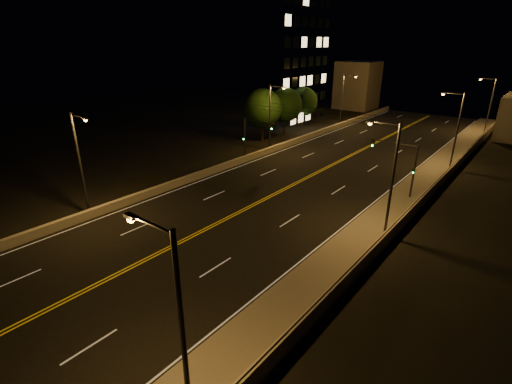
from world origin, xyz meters
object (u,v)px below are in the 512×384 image
Objects in this scene: streetlight_0 at (177,325)px; traffic_signal_left at (251,134)px; streetlight_3 at (489,102)px; streetlight_4 at (81,159)px; streetlight_2 at (455,126)px; streetlight_5 at (272,113)px; tree_2 at (303,102)px; tree_0 at (262,108)px; traffic_signal_right at (403,163)px; tree_1 at (285,105)px; building_tower at (251,51)px; streetlight_1 at (390,173)px; streetlight_6 at (344,96)px.

traffic_signal_left is at bearing 125.05° from streetlight_0.
streetlight_3 and streetlight_4 have the same top height.
streetlight_2 is 22.40m from streetlight_5.
streetlight_0 and streetlight_5 have the same top height.
streetlight_5 is 1.29× the size of tree_2.
streetlight_5 is at bearing -39.05° from tree_0.
streetlight_0 reaches higher than traffic_signal_right.
streetlight_3 is at bearing 37.55° from tree_1.
building_tower is (-37.59, 8.98, 7.47)m from streetlight_2.
streetlight_3 is (0.00, 64.41, 0.00)m from streetlight_0.
streetlight_4 is 26.80m from streetlight_5.
streetlight_1 reaches higher than traffic_signal_left.
streetlight_0 is 1.00× the size of streetlight_6.
streetlight_1 is 1.00× the size of streetlight_2.
streetlight_6 is at bearing 144.73° from streetlight_2.
streetlight_3 is at bearing 45.80° from tree_0.
streetlight_4 is 43.65m from tree_2.
streetlight_2 is 1.00× the size of streetlight_3.
streetlight_4 reaches higher than tree_2.
tree_0 reaches higher than tree_1.
building_tower reaches higher than tree_2.
streetlight_4 is 36.91m from tree_1.
tree_0 is (-25.62, 38.07, -0.19)m from streetlight_0.
building_tower is at bearing 166.56° from streetlight_2.
streetlight_6 is (-21.43, 15.16, 0.00)m from streetlight_2.
streetlight_0 is 1.13× the size of tree_0.
streetlight_4 is at bearing -122.77° from streetlight_2.
streetlight_4 is 1.00× the size of streetlight_5.
traffic_signal_right is (-1.59, -35.56, -1.65)m from streetlight_3.
streetlight_2 and streetlight_4 have the same top height.
streetlight_0 reaches higher than traffic_signal_left.
tree_2 is (-5.24, 43.33, -0.81)m from streetlight_4.
tree_0 is at bearing 140.95° from streetlight_5.
streetlight_2 and streetlight_6 have the same top height.
building_tower is (-16.15, 15.49, 7.47)m from streetlight_5.
traffic_signal_right is 33.61m from tree_2.
streetlight_1 is at bearing -49.28° from tree_2.
tree_1 is (-25.88, -19.89, -0.48)m from streetlight_3.
streetlight_4 is (-21.43, -12.34, 0.00)m from streetlight_1.
tree_1 reaches higher than traffic_signal_right.
streetlight_2 is at bearing -90.00° from streetlight_3.
traffic_signal_right is (19.84, 20.98, -1.65)m from streetlight_4.
tree_2 is (-26.67, 51.21, -0.81)m from streetlight_0.
tree_2 is at bearing 106.04° from traffic_signal_left.
streetlight_4 is (-21.43, -33.30, 0.00)m from streetlight_2.
building_tower is (-16.15, 42.28, 7.47)m from streetlight_4.
streetlight_0 is 1.00× the size of streetlight_4.
streetlight_2 is 1.63× the size of traffic_signal_right.
streetlight_6 is 1.20× the size of tree_1.
streetlight_2 is at bearing -13.44° from building_tower.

